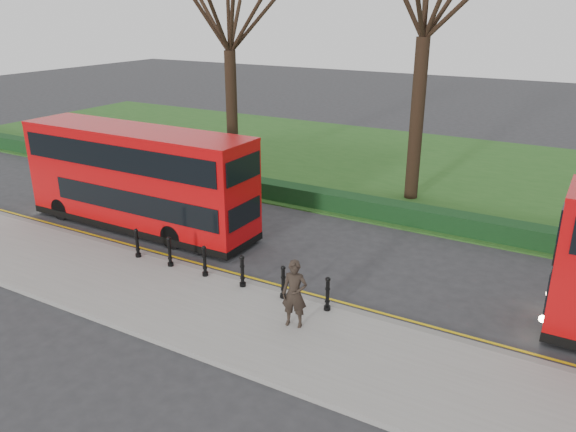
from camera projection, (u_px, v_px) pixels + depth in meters
The scene contains 11 objects.
ground at pixel (257, 271), 18.87m from camera, with size 120.00×120.00×0.00m, color #28282B.
pavement at pixel (202, 308), 16.41m from camera, with size 60.00×4.00×0.15m, color gray.
kerb at pixel (240, 281), 18.03m from camera, with size 60.00×0.25×0.16m, color slate.
grass_verge at pixel (404, 167), 31.03m from camera, with size 60.00×18.00×0.06m, color #23511B.
hedge at pixel (343, 203), 24.25m from camera, with size 60.00×0.90×0.80m, color black.
yellow_line_outer at pixel (246, 279), 18.30m from camera, with size 60.00×0.10×0.01m, color yellow.
yellow_line_inner at pixel (249, 277), 18.46m from camera, with size 60.00×0.10×0.01m, color yellow.
tree_left at pixel (228, 8), 27.82m from camera, with size 7.29×7.29×11.40m.
bollard_row at pixel (223, 266), 17.74m from camera, with size 7.50×0.15×1.00m.
bus_lead at pixel (138, 179), 21.96m from camera, with size 10.07×2.31×4.00m.
pedestrian at pixel (295, 294), 15.09m from camera, with size 0.70×0.46×1.93m, color black.
Camera 1 is at (9.39, -14.23, 8.37)m, focal length 35.00 mm.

